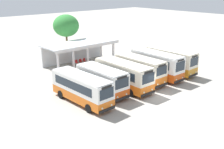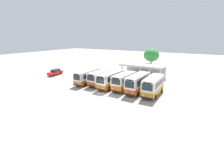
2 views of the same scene
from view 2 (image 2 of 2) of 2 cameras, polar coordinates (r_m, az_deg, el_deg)
name	(u,v)px [view 2 (image 2 of 2)]	position (r m, az deg, el deg)	size (l,w,h in m)	color
ground_plane	(103,95)	(31.09, -3.07, -6.89)	(180.00, 180.00, 0.00)	#A39E93
city_bus_nearest_orange	(88,76)	(38.39, -8.19, -0.52)	(2.40, 7.97, 3.02)	black
city_bus_second_in_row	(100,77)	(36.90, -4.15, -0.95)	(2.46, 6.69, 3.05)	black
city_bus_middle_cream	(111,79)	(35.01, -0.39, -1.55)	(2.53, 7.92, 3.20)	black
city_bus_fourth_amber	(124,81)	(33.71, 4.15, -2.15)	(2.44, 6.96, 3.22)	black
city_bus_fifth_blue	(138,83)	(32.35, 8.83, -2.75)	(2.40, 7.56, 3.40)	black
city_bus_far_end_green	(153,85)	(31.41, 13.95, -3.54)	(2.47, 7.39, 3.32)	black
parked_car_flank	(55,72)	(48.83, -18.89, 0.77)	(2.38, 4.73, 1.62)	black
terminal_canopy	(143,67)	(44.92, 10.69, 2.46)	(11.61, 4.77, 3.40)	silver
waiting_chair_end_by_column	(138,75)	(45.01, 9.06, -0.08)	(0.46, 0.46, 0.86)	slate
waiting_chair_second_from_end	(141,75)	(44.67, 9.89, -0.21)	(0.46, 0.46, 0.86)	slate
waiting_chair_middle_seat	(144,75)	(44.44, 10.79, -0.31)	(0.46, 0.46, 0.86)	slate
roadside_tree_behind_canopy	(151,55)	(48.37, 13.35, 6.46)	(4.28, 4.28, 7.20)	brown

